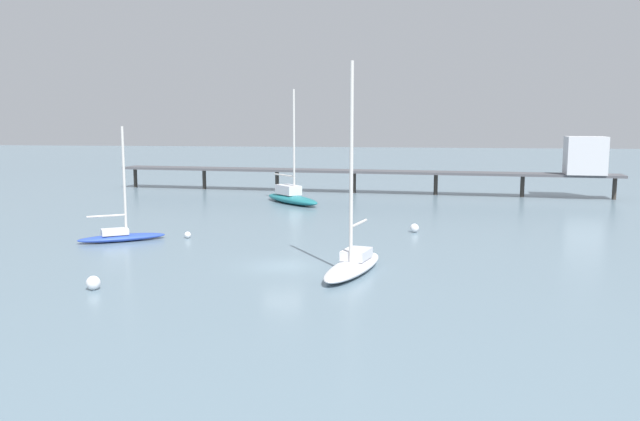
{
  "coord_description": "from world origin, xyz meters",
  "views": [
    {
      "loc": [
        8.55,
        -38.84,
        8.99
      ],
      "look_at": [
        0.0,
        15.2,
        1.5
      ],
      "focal_mm": 36.01,
      "sensor_mm": 36.0,
      "label": 1
    }
  ],
  "objects": [
    {
      "name": "mooring_buoy_outer",
      "position": [
        -9.49,
        8.56,
        0.26
      ],
      "size": [
        0.52,
        0.52,
        0.52
      ],
      "primitive_type": "sphere",
      "color": "silver",
      "rests_on": "ground_plane"
    },
    {
      "name": "mooring_buoy_inner",
      "position": [
        8.1,
        14.08,
        0.36
      ],
      "size": [
        0.73,
        0.73,
        0.73
      ],
      "primitive_type": "sphere",
      "color": "silver",
      "rests_on": "ground_plane"
    },
    {
      "name": "sailboat_blue",
      "position": [
        -14.04,
        6.5,
        0.56
      ],
      "size": [
        6.28,
        4.99,
        8.74
      ],
      "color": "#2D4CB7",
      "rests_on": "ground_plane"
    },
    {
      "name": "mooring_buoy_near",
      "position": [
        -8.9,
        -7.28,
        0.39
      ],
      "size": [
        0.77,
        0.77,
        0.77
      ],
      "primitive_type": "sphere",
      "color": "silver",
      "rests_on": "ground_plane"
    },
    {
      "name": "pier",
      "position": [
        14.97,
        42.25,
        4.03
      ],
      "size": [
        64.58,
        8.9,
        7.39
      ],
      "color": "#4C4C51",
      "rests_on": "ground_plane"
    },
    {
      "name": "ground_plane",
      "position": [
        0.0,
        0.0,
        0.0
      ],
      "size": [
        400.0,
        400.0,
        0.0
      ],
      "primitive_type": "plane",
      "color": "slate"
    },
    {
      "name": "sailboat_white",
      "position": [
        4.6,
        -0.97,
        0.7
      ],
      "size": [
        3.83,
        8.66,
        12.53
      ],
      "color": "white",
      "rests_on": "ground_plane"
    },
    {
      "name": "sailboat_teal",
      "position": [
        -5.84,
        31.4,
        0.83
      ],
      "size": [
        8.42,
        8.9,
        12.64
      ],
      "color": "#1E727A",
      "rests_on": "ground_plane"
    }
  ]
}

